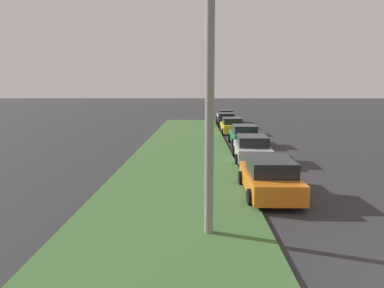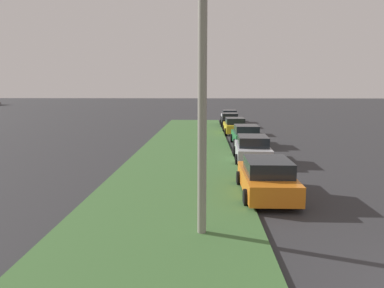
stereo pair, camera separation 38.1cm
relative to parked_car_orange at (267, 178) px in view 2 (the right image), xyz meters
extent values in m
cube|color=#3D6633|center=(2.59, 3.66, -0.66)|extent=(60.00, 6.00, 0.12)
cube|color=orange|center=(0.05, 0.00, -0.15)|extent=(4.30, 1.80, 0.70)
cube|color=black|center=(-0.15, 0.00, 0.48)|extent=(2.20, 1.60, 0.55)
cylinder|color=black|center=(1.40, 0.90, -0.40)|extent=(0.64, 0.22, 0.64)
cylinder|color=black|center=(1.40, -0.90, -0.40)|extent=(0.64, 0.22, 0.64)
cylinder|color=black|center=(-1.30, 0.90, -0.40)|extent=(0.64, 0.22, 0.64)
cylinder|color=black|center=(-1.30, -0.90, -0.40)|extent=(0.64, 0.22, 0.64)
cube|color=#B2B5BA|center=(6.80, -0.32, -0.15)|extent=(4.36, 1.96, 0.70)
cube|color=black|center=(6.60, -0.31, 0.48)|extent=(2.26, 1.68, 0.55)
cylinder|color=black|center=(8.18, 0.53, -0.40)|extent=(0.65, 0.24, 0.64)
cylinder|color=black|center=(8.11, -1.27, -0.40)|extent=(0.65, 0.24, 0.64)
cylinder|color=black|center=(5.48, 0.63, -0.40)|extent=(0.65, 0.24, 0.64)
cylinder|color=black|center=(5.41, -1.17, -0.40)|extent=(0.65, 0.24, 0.64)
cube|color=#1E6B38|center=(12.74, -0.61, -0.15)|extent=(4.31, 1.83, 0.70)
cube|color=black|center=(12.54, -0.62, 0.48)|extent=(2.21, 1.62, 0.55)
cylinder|color=black|center=(14.09, 0.30, -0.40)|extent=(0.64, 0.23, 0.64)
cylinder|color=black|center=(14.10, -1.50, -0.40)|extent=(0.64, 0.23, 0.64)
cylinder|color=black|center=(11.39, 0.27, -0.40)|extent=(0.64, 0.23, 0.64)
cylinder|color=black|center=(11.40, -1.53, -0.40)|extent=(0.64, 0.23, 0.64)
cube|color=gold|center=(19.48, -0.34, -0.15)|extent=(4.33, 1.88, 0.70)
cube|color=black|center=(19.28, -0.34, 0.48)|extent=(2.23, 1.64, 0.55)
cylinder|color=black|center=(20.81, 0.59, -0.40)|extent=(0.64, 0.23, 0.64)
cylinder|color=black|center=(20.84, -1.21, -0.40)|extent=(0.64, 0.23, 0.64)
cylinder|color=black|center=(18.11, 0.54, -0.40)|extent=(0.64, 0.23, 0.64)
cylinder|color=black|center=(18.14, -1.26, -0.40)|extent=(0.64, 0.23, 0.64)
cube|color=black|center=(25.77, -0.29, -0.15)|extent=(4.31, 1.81, 0.70)
cube|color=black|center=(25.57, -0.29, 0.48)|extent=(2.21, 1.61, 0.55)
cylinder|color=black|center=(27.12, 0.60, -0.40)|extent=(0.64, 0.22, 0.64)
cylinder|color=black|center=(27.12, -1.20, -0.40)|extent=(0.64, 0.22, 0.64)
cylinder|color=black|center=(24.42, 0.61, -0.40)|extent=(0.64, 0.22, 0.64)
cylinder|color=black|center=(24.42, -1.19, -0.40)|extent=(0.64, 0.22, 0.64)
cube|color=silver|center=(31.32, -0.61, -0.15)|extent=(4.32, 1.86, 0.70)
cube|color=black|center=(31.12, -0.61, 0.48)|extent=(2.22, 1.63, 0.55)
cylinder|color=black|center=(32.66, 0.31, -0.40)|extent=(0.64, 0.23, 0.64)
cylinder|color=black|center=(32.68, -1.49, -0.40)|extent=(0.64, 0.23, 0.64)
cylinder|color=black|center=(29.96, 0.27, -0.40)|extent=(0.64, 0.23, 0.64)
cylinder|color=black|center=(29.98, -1.53, -0.40)|extent=(0.64, 0.23, 0.64)
cylinder|color=gray|center=(-3.88, 2.43, 3.03)|extent=(0.24, 0.24, 7.50)
camera|label=1|loc=(-13.46, 2.73, 3.35)|focal=33.86mm
camera|label=2|loc=(-13.45, 2.35, 3.35)|focal=33.86mm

